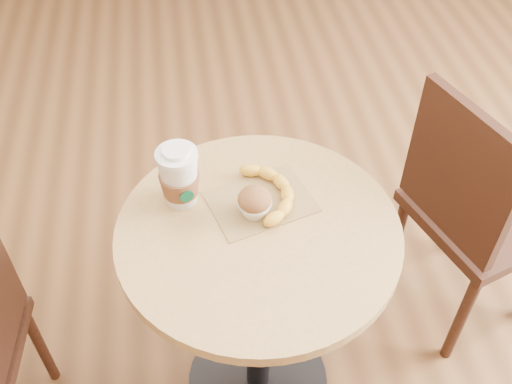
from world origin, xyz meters
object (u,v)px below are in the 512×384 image
at_px(banana, 271,193).
at_px(chair_right, 473,210).
at_px(coffee_cup, 179,178).
at_px(muffin, 255,203).
at_px(cafe_table, 258,286).

bearing_deg(banana, chair_right, 4.31).
height_order(coffee_cup, muffin, coffee_cup).
xyz_separation_m(cafe_table, chair_right, (0.68, 0.20, -0.03)).
bearing_deg(muffin, cafe_table, -87.40).
bearing_deg(cafe_table, muffin, 92.60).
bearing_deg(cafe_table, chair_right, 16.41).
xyz_separation_m(coffee_cup, muffin, (0.17, -0.07, -0.03)).
height_order(chair_right, banana, chair_right).
height_order(cafe_table, muffin, muffin).
height_order(chair_right, muffin, chair_right).
xyz_separation_m(muffin, banana, (0.05, 0.05, -0.02)).
bearing_deg(banana, coffee_cup, 168.23).
distance_m(cafe_table, coffee_cup, 0.37).
distance_m(cafe_table, banana, 0.27).
height_order(cafe_table, coffee_cup, coffee_cup).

